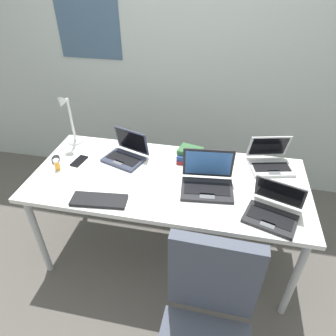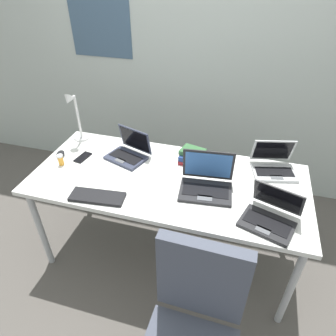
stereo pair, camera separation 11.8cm
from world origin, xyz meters
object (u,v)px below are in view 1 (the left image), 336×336
laptop_mid_desk (273,210)px  computer_mouse (56,159)px  desk_lamp (69,121)px  pill_bottle (57,164)px  cell_phone (79,161)px  laptop_back_left (270,161)px  laptop_front_left (207,181)px  book_stack (190,155)px  external_keyboard (99,200)px  laptop_back_right (126,154)px

laptop_mid_desk → computer_mouse: 1.49m
desk_lamp → pill_bottle: desk_lamp is taller
desk_lamp → cell_phone: desk_lamp is taller
cell_phone → laptop_back_left: bearing=18.4°
laptop_front_left → book_stack: laptop_front_left is taller
laptop_front_left → external_keyboard: 0.67m
laptop_back_right → external_keyboard: laptop_back_right is taller
computer_mouse → book_stack: size_ratio=0.51×
laptop_mid_desk → cell_phone: size_ratio=2.53×
laptop_back_right → computer_mouse: 0.50m
laptop_mid_desk → book_stack: size_ratio=1.82×
desk_lamp → book_stack: bearing=-2.8°
laptop_mid_desk → laptop_back_right: bearing=158.5°
laptop_back_left → desk_lamp: bearing=179.7°
pill_bottle → desk_lamp: bearing=97.5°
external_keyboard → cell_phone: (-0.30, 0.37, -0.01)m
laptop_back_left → computer_mouse: laptop_back_left is taller
laptop_back_right → desk_lamp: bearing=166.0°
pill_bottle → laptop_back_left: bearing=12.9°
external_keyboard → book_stack: book_stack is taller
computer_mouse → pill_bottle: size_ratio=1.22×
desk_lamp → computer_mouse: bearing=-95.1°
cell_phone → laptop_back_right: bearing=27.4°
laptop_mid_desk → desk_lamp: bearing=160.8°
laptop_back_left → cell_phone: 1.33m
laptop_front_left → external_keyboard: (-0.62, -0.26, -0.04)m
book_stack → computer_mouse: bearing=-168.1°
book_stack → desk_lamp: bearing=177.2°
computer_mouse → book_stack: book_stack is taller
laptop_back_right → external_keyboard: size_ratio=1.00×
desk_lamp → computer_mouse: 0.30m
desk_lamp → laptop_front_left: 1.12m
external_keyboard → cell_phone: 0.47m
laptop_front_left → desk_lamp: bearing=163.0°
laptop_back_left → pill_bottle: 1.45m
desk_lamp → computer_mouse: size_ratio=4.17×
laptop_front_left → book_stack: (-0.15, 0.28, -0.00)m
laptop_back_right → laptop_mid_desk: 1.06m
external_keyboard → book_stack: size_ratio=1.75×
laptop_back_right → computer_mouse: (-0.48, -0.13, -0.03)m
pill_bottle → laptop_front_left: bearing=0.5°
external_keyboard → pill_bottle: size_ratio=4.18×
computer_mouse → book_stack: 0.95m
desk_lamp → pill_bottle: (0.04, -0.33, -0.16)m
laptop_back_left → pill_bottle: size_ratio=4.14×
laptop_front_left → book_stack: 0.32m
pill_bottle → book_stack: size_ratio=0.42×
laptop_back_right → book_stack: size_ratio=1.74×
desk_lamp → pill_bottle: 0.37m
book_stack → laptop_mid_desk: bearing=-40.6°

